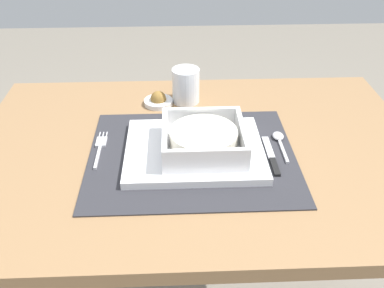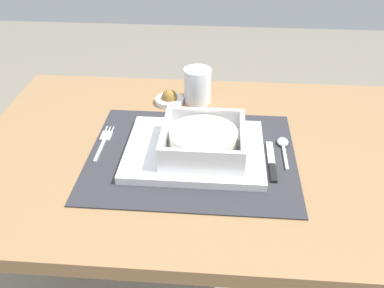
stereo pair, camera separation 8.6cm
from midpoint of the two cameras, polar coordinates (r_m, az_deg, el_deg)
name	(u,v)px [view 1 (the left image)]	position (r m, az deg, el deg)	size (l,w,h in m)	color
dining_table	(197,189)	(0.98, -1.88, -6.11)	(0.97, 0.66, 0.74)	#936D47
placemat	(192,155)	(0.88, -2.81, -1.63)	(0.43, 0.35, 0.00)	#2D2D33
serving_plate	(194,150)	(0.88, -2.49, -0.90)	(0.28, 0.23, 0.02)	white
porridge_bowl	(204,140)	(0.85, -1.32, 0.48)	(0.17, 0.17, 0.05)	white
fork	(100,146)	(0.93, -14.85, -0.40)	(0.02, 0.13, 0.00)	silver
spoon	(279,139)	(0.93, 9.05, 0.58)	(0.02, 0.11, 0.01)	silver
butter_knife	(272,158)	(0.87, 7.91, -1.94)	(0.01, 0.14, 0.01)	black
bread_knife	(257,151)	(0.89, 6.05, -0.98)	(0.01, 0.13, 0.01)	#59331E
drinking_glass	(186,87)	(1.07, -3.17, 7.54)	(0.07, 0.07, 0.09)	white
condiment_saucer	(158,100)	(1.07, -6.86, 5.76)	(0.07, 0.07, 0.04)	white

